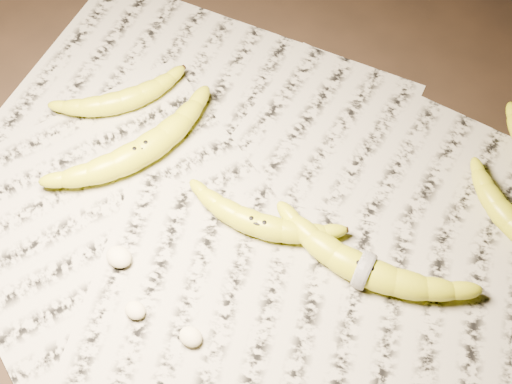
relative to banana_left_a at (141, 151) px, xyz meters
The scene contains 11 objects.
ground 0.20m from the banana_left_a, ahead, with size 3.00×3.00×0.00m, color black.
newspaper_patch 0.18m from the banana_left_a, ahead, with size 0.90×0.70×0.01m, color #A4A08C.
banana_left_a is the anchor object (origin of this frame).
banana_left_b 0.10m from the banana_left_a, 143.43° to the left, with size 0.17×0.05×0.03m, color #CFCB19, non-canonical shape.
banana_center 0.19m from the banana_left_a, ahead, with size 0.18×0.05×0.03m, color #CFCB19, non-canonical shape.
banana_taped 0.34m from the banana_left_a, ahead, with size 0.24×0.06×0.04m, color #CFCB19, non-canonical shape.
banana_upper_a 0.50m from the banana_left_a, 19.39° to the left, with size 0.17×0.05×0.03m, color #CFCB19, non-canonical shape.
measuring_tape 0.34m from the banana_left_a, ahead, with size 0.05×0.05×0.00m, color white.
flesh_chunk_a 0.15m from the banana_left_a, 64.45° to the right, with size 0.03×0.03×0.02m, color beige.
flesh_chunk_b 0.22m from the banana_left_a, 55.73° to the right, with size 0.03×0.02×0.02m, color beige.
flesh_chunk_c 0.27m from the banana_left_a, 41.09° to the right, with size 0.03×0.02×0.02m, color beige.
Camera 1 is at (0.23, -0.40, 0.83)m, focal length 50.00 mm.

